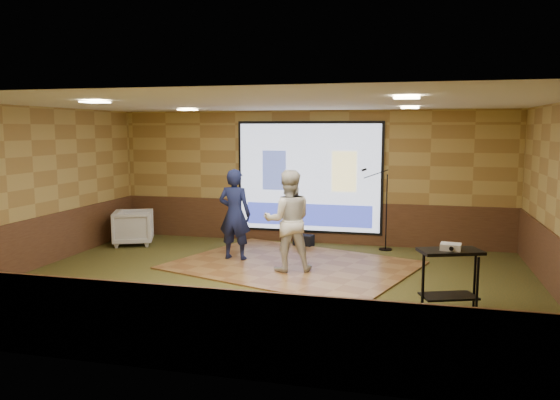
% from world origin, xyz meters
% --- Properties ---
extents(ground, '(9.00, 9.00, 0.00)m').
position_xyz_m(ground, '(0.00, 0.00, 0.00)').
color(ground, '#30391A').
rests_on(ground, ground).
extents(room_shell, '(9.04, 7.04, 3.02)m').
position_xyz_m(room_shell, '(0.00, 0.00, 2.09)').
color(room_shell, '#AA8D47').
rests_on(room_shell, ground).
extents(wainscot_back, '(9.00, 0.04, 0.95)m').
position_xyz_m(wainscot_back, '(0.00, 3.48, 0.47)').
color(wainscot_back, '#442716').
rests_on(wainscot_back, ground).
extents(wainscot_front, '(9.00, 0.04, 0.95)m').
position_xyz_m(wainscot_front, '(0.00, -3.48, 0.47)').
color(wainscot_front, '#442716').
rests_on(wainscot_front, ground).
extents(wainscot_left, '(0.04, 7.00, 0.95)m').
position_xyz_m(wainscot_left, '(-4.48, 0.00, 0.47)').
color(wainscot_left, '#442716').
rests_on(wainscot_left, ground).
extents(projector_screen, '(3.32, 0.06, 2.52)m').
position_xyz_m(projector_screen, '(0.00, 3.44, 1.47)').
color(projector_screen, black).
rests_on(projector_screen, room_shell).
extents(downlight_nw, '(0.32, 0.32, 0.02)m').
position_xyz_m(downlight_nw, '(-2.20, 1.80, 2.97)').
color(downlight_nw, '#FFEBBF').
rests_on(downlight_nw, room_shell).
extents(downlight_ne, '(0.32, 0.32, 0.02)m').
position_xyz_m(downlight_ne, '(2.20, 1.80, 2.97)').
color(downlight_ne, '#FFEBBF').
rests_on(downlight_ne, room_shell).
extents(downlight_sw, '(0.32, 0.32, 0.02)m').
position_xyz_m(downlight_sw, '(-2.20, -1.50, 2.97)').
color(downlight_sw, '#FFEBBF').
rests_on(downlight_sw, room_shell).
extents(downlight_se, '(0.32, 0.32, 0.02)m').
position_xyz_m(downlight_se, '(2.20, -1.50, 2.97)').
color(downlight_se, '#FFEBBF').
rests_on(downlight_se, room_shell).
extents(dance_floor, '(5.05, 4.41, 0.03)m').
position_xyz_m(dance_floor, '(0.12, 1.25, 0.02)').
color(dance_floor, olive).
rests_on(dance_floor, ground).
extents(player_left, '(0.67, 0.46, 1.79)m').
position_xyz_m(player_left, '(-1.09, 1.42, 0.92)').
color(player_left, '#151C44').
rests_on(player_left, dance_floor).
extents(player_right, '(1.07, 0.94, 1.83)m').
position_xyz_m(player_right, '(0.13, 0.81, 0.95)').
color(player_right, silver).
rests_on(player_right, dance_floor).
extents(av_table, '(0.85, 0.45, 0.90)m').
position_xyz_m(av_table, '(2.85, -0.75, 0.62)').
color(av_table, black).
rests_on(av_table, ground).
extents(projector, '(0.31, 0.27, 0.09)m').
position_xyz_m(projector, '(2.85, -0.77, 0.94)').
color(projector, silver).
rests_on(projector, av_table).
extents(mic_stand, '(0.69, 0.28, 1.76)m').
position_xyz_m(mic_stand, '(1.70, 3.10, 0.49)').
color(mic_stand, black).
rests_on(mic_stand, ground).
extents(banquet_chair, '(1.12, 1.10, 0.78)m').
position_xyz_m(banquet_chair, '(-3.78, 2.29, 0.39)').
color(banquet_chair, gray).
rests_on(banquet_chair, ground).
extents(duffel_bag, '(0.46, 0.35, 0.26)m').
position_xyz_m(duffel_bag, '(-0.03, 3.02, 0.13)').
color(duffel_bag, black).
rests_on(duffel_bag, ground).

